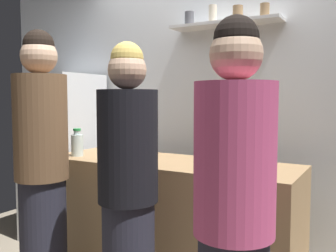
{
  "coord_description": "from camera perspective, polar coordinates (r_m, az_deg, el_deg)",
  "views": [
    {
      "loc": [
        1.27,
        -1.76,
        1.38
      ],
      "look_at": [
        -0.05,
        0.53,
        1.18
      ],
      "focal_mm": 39.81,
      "sensor_mm": 36.0,
      "label": 1
    }
  ],
  "objects": [
    {
      "name": "water_bottle_plastic",
      "position": [
        2.97,
        -13.72,
        -2.72
      ],
      "size": [
        0.09,
        0.09,
        0.21
      ],
      "color": "silver",
      "rests_on": "counter"
    },
    {
      "name": "wine_bottle_amber_glass",
      "position": [
        2.47,
        -3.23,
        -3.73
      ],
      "size": [
        0.06,
        0.06,
        0.28
      ],
      "color": "#472814",
      "rests_on": "counter"
    },
    {
      "name": "baking_pan",
      "position": [
        2.84,
        -6.01,
        -4.3
      ],
      "size": [
        0.34,
        0.24,
        0.05
      ],
      "primitive_type": "cube",
      "color": "gray",
      "rests_on": "counter"
    },
    {
      "name": "refrigerator",
      "position": [
        3.79,
        -15.87,
        -4.62
      ],
      "size": [
        0.65,
        0.62,
        1.6
      ],
      "color": "silver",
      "rests_on": "ground"
    },
    {
      "name": "person_pink_top",
      "position": [
        1.64,
        10.03,
        -14.53
      ],
      "size": [
        0.34,
        0.34,
        1.71
      ],
      "rotation": [
        0.0,
        0.0,
        4.9
      ],
      "color": "#262633",
      "rests_on": "ground"
    },
    {
      "name": "counter",
      "position": [
        2.79,
        -0.0,
        -14.79
      ],
      "size": [
        1.85,
        0.64,
        0.93
      ],
      "primitive_type": "cube",
      "color": "#9E7A51",
      "rests_on": "ground"
    },
    {
      "name": "back_wall_assembly",
      "position": [
        3.26,
        7.04,
        2.96
      ],
      "size": [
        4.8,
        0.32,
        2.6
      ],
      "color": "white",
      "rests_on": "ground"
    },
    {
      "name": "person_blonde",
      "position": [
        2.15,
        -6.13,
        -10.3
      ],
      "size": [
        0.34,
        0.34,
        1.69
      ],
      "rotation": [
        0.0,
        0.0,
        3.33
      ],
      "color": "#262633",
      "rests_on": "ground"
    },
    {
      "name": "wine_bottle_green_glass",
      "position": [
        2.5,
        7.28,
        -3.12
      ],
      "size": [
        0.07,
        0.07,
        0.34
      ],
      "color": "#19471E",
      "rests_on": "counter"
    },
    {
      "name": "person_brown_jacket",
      "position": [
        2.57,
        -18.75,
        -6.45
      ],
      "size": [
        0.34,
        0.34,
        1.81
      ],
      "rotation": [
        0.0,
        0.0,
        0.71
      ],
      "color": "#262633",
      "rests_on": "ground"
    },
    {
      "name": "utensil_holder",
      "position": [
        3.09,
        -9.1,
        -3.06
      ],
      "size": [
        0.1,
        0.1,
        0.21
      ],
      "color": "#B2B2B7",
      "rests_on": "counter"
    }
  ]
}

